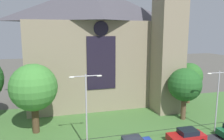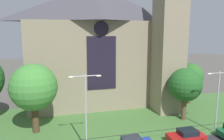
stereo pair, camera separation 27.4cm
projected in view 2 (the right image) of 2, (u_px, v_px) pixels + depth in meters
The scene contains 10 objects.
ground at pixel (110, 119), 32.15m from camera, with size 160.00×160.00×0.00m, color #56544C.
grass_verge at pixel (114, 124), 30.25m from camera, with size 120.00×20.00×0.01m, color #477538.
church_building at pixel (99, 44), 38.46m from camera, with size 23.20×16.20×26.00m.
iron_railing at pixel (122, 136), 24.70m from camera, with size 30.38×0.07×1.13m.
tree_right_far at pixel (190, 76), 38.29m from camera, with size 4.46×4.46×7.07m.
tree_left_near at pixel (34, 88), 26.95m from camera, with size 5.72×5.72×8.62m.
tree_right_near at pixel (185, 85), 31.08m from camera, with size 4.66×4.66×7.40m.
streetlamp_near at pixel (86, 102), 22.91m from camera, with size 3.37×0.26×8.17m.
streetlamp_far at pixel (218, 94), 26.93m from camera, with size 3.37×0.26×7.73m.
parked_car_red at pixel (186, 136), 25.18m from camera, with size 4.24×2.11×1.51m.
Camera 2 is at (-7.39, -19.58, 12.40)m, focal length 35.85 mm.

